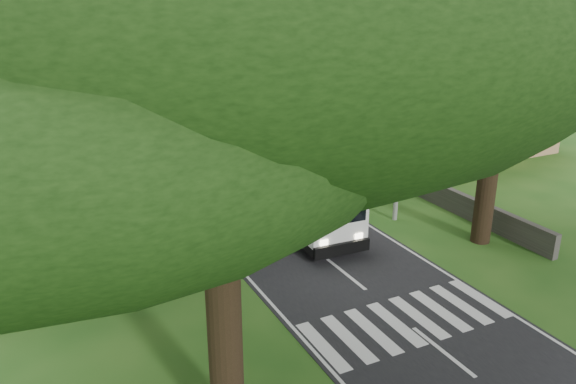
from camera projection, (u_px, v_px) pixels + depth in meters
ground at (373, 296)px, 21.84m from camera, size 140.00×140.00×0.00m
road at (186, 146)px, 42.90m from camera, size 8.00×120.00×0.04m
crosswalk at (405, 322)px, 20.15m from camera, size 8.00×3.00×0.01m
property_wall at (296, 129)px, 45.64m from camera, size 0.35×50.00×1.20m
church at (406, 73)px, 45.84m from camera, size 14.00×24.00×11.60m
pole_near at (400, 141)px, 27.80m from camera, size 1.60×0.24×8.00m
pole_mid at (246, 85)px, 44.65m from camera, size 1.60×0.24×8.00m
pole_far at (176, 59)px, 61.50m from camera, size 1.60×0.24×8.00m
tree_l_near at (211, 21)px, 11.74m from camera, size 16.06×16.06×14.07m
tree_r_mida at (310, 0)px, 38.47m from camera, size 13.41×13.41×13.59m
coach_bus at (282, 174)px, 29.69m from camera, size 3.51×13.11×3.83m
distant_car_a at (109, 106)px, 53.99m from camera, size 2.13×4.55×1.51m
distant_car_b at (108, 85)px, 66.77m from camera, size 1.82×4.38×1.41m
distant_car_c at (112, 76)px, 73.77m from camera, size 2.42×4.90×1.37m
pedestrian at (170, 238)px, 25.05m from camera, size 0.54×0.66×1.57m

